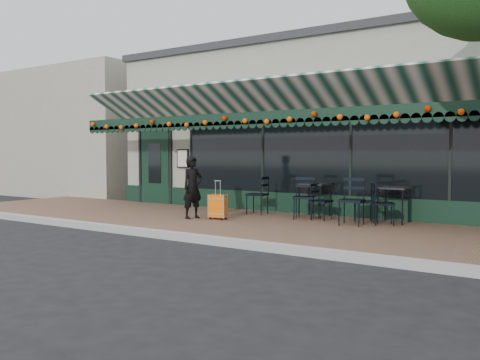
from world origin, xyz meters
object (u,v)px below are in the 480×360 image
Objects in this scene: chair_a_right at (384,204)px; chair_b_front at (304,198)px; suitcase at (218,206)px; woman at (193,187)px; chair_a_left at (363,202)px; chair_b_right at (321,201)px; chair_a_front at (351,201)px; chair_b_left at (257,195)px; cafe_table_a at (394,191)px; cafe_table_b at (315,187)px.

chair_a_right is 0.90× the size of chair_b_front.
suitcase is at bearing 84.89° from chair_a_right.
suitcase is (0.58, 0.19, -0.42)m from woman.
chair_b_right is (-0.89, -0.22, -0.02)m from chair_a_left.
chair_a_front reaches higher than chair_a_left.
cafe_table_a is at bearing 87.97° from chair_b_left.
suitcase is 1.02× the size of chair_a_left.
cafe_table_b is 0.84× the size of chair_b_left.
cafe_table_a is at bearing -70.53° from chair_b_right.
chair_b_left is at bearing 62.89° from chair_a_right.
chair_b_front is (-0.39, -0.10, 0.07)m from chair_b_right.
chair_a_right is at bearing -99.95° from cafe_table_a.
suitcase reaches higher than chair_a_left.
chair_b_left is (-3.29, -0.26, -0.23)m from cafe_table_a.
chair_a_front is 0.98m from chair_b_right.
chair_a_left is at bearing 85.62° from chair_b_left.
cafe_table_a is at bearing 80.70° from chair_a_left.
cafe_table_a is at bearing 44.58° from chair_a_front.
woman is 1.73× the size of chair_b_right.
cafe_table_b is 0.59m from chair_b_front.
chair_a_left is 0.66m from chair_a_front.
woman is 4.46m from cafe_table_a.
chair_b_left is at bearing 91.41° from chair_b_right.
cafe_table_a is 0.90× the size of chair_a_left.
suitcase is 2.36m from cafe_table_b.
chair_a_right is 1.83m from chair_b_front.
woman is 1.51× the size of chair_b_left.
chair_a_left is 0.91× the size of chair_b_left.
suitcase is 3.23m from chair_a_left.
chair_b_left is at bearing -167.04° from cafe_table_b.
cafe_table_a is (4.08, 1.80, -0.02)m from woman.
chair_a_left is at bearing 81.14° from chair_a_front.
woman is at bearing -156.20° from cafe_table_a.
cafe_table_b is 1.90m from chair_a_right.
chair_a_left is (2.89, 1.45, 0.14)m from suitcase.
cafe_table_a is 0.82× the size of chair_b_left.
chair_a_right is at bearing -15.12° from cafe_table_b.
chair_b_front is at bearing 23.41° from suitcase.
cafe_table_b is 0.66m from chair_b_right.
suitcase is 2.34m from chair_b_right.
chair_a_front is at bearing 100.14° from chair_a_right.
chair_a_front is at bearing 71.73° from chair_b_left.
chair_b_front reaches higher than chair_b_left.
chair_b_left is (-3.21, 0.17, 0.04)m from chair_a_right.
suitcase is 1.10× the size of cafe_table_b.
cafe_table_b is (-1.89, 0.06, 0.01)m from cafe_table_a.
chair_b_right is (0.38, -0.44, -0.30)m from cafe_table_b.
chair_b_front is (2.18, 1.32, -0.23)m from woman.
suitcase reaches higher than chair_a_right.
chair_a_front is (2.87, 0.80, 0.21)m from suitcase.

